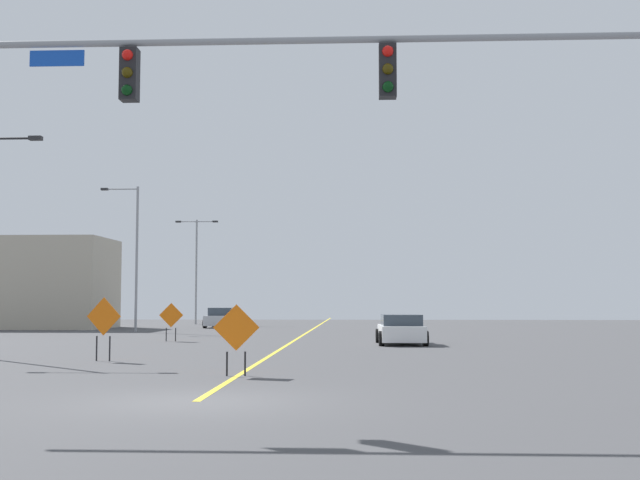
{
  "coord_description": "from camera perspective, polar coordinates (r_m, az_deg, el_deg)",
  "views": [
    {
      "loc": [
        3.12,
        -15.65,
        1.93
      ],
      "look_at": [
        1.49,
        18.75,
        4.49
      ],
      "focal_mm": 45.81,
      "sensor_mm": 36.0,
      "label": 1
    }
  ],
  "objects": [
    {
      "name": "ground",
      "position": [
        16.07,
        -8.66,
        -11.11
      ],
      "size": [
        133.58,
        133.58,
        0.0
      ],
      "primitive_type": "plane",
      "color": "#444447"
    },
    {
      "name": "road_centre_stripe",
      "position": [
        52.88,
        -0.67,
        -6.34
      ],
      "size": [
        0.16,
        74.21,
        0.01
      ],
      "color": "yellow",
      "rests_on": "ground"
    },
    {
      "name": "traffic_signal_assembly",
      "position": [
        16.1,
        4.51,
        9.39
      ],
      "size": [
        15.39,
        0.44,
        7.43
      ],
      "color": "gray",
      "rests_on": "ground"
    },
    {
      "name": "street_lamp_far_left",
      "position": [
        52.0,
        -12.87,
        -0.76
      ],
      "size": [
        2.41,
        0.24,
        9.04
      ],
      "color": "gray",
      "rests_on": "ground"
    },
    {
      "name": "street_lamp_mid_right",
      "position": [
        67.43,
        -8.64,
        -1.57
      ],
      "size": [
        3.5,
        0.24,
        8.54
      ],
      "color": "gray",
      "rests_on": "ground"
    },
    {
      "name": "construction_sign_right_lane",
      "position": [
        21.23,
        -5.87,
        -6.35
      ],
      "size": [
        1.18,
        0.25,
        1.83
      ],
      "color": "orange",
      "rests_on": "ground"
    },
    {
      "name": "construction_sign_left_lane",
      "position": [
        27.16,
        -14.87,
        -5.43
      ],
      "size": [
        1.19,
        0.32,
        2.03
      ],
      "color": "orange",
      "rests_on": "ground"
    },
    {
      "name": "construction_sign_left_shoulder",
      "position": [
        39.58,
        -10.36,
        -5.33
      ],
      "size": [
        1.15,
        0.05,
        1.81
      ],
      "color": "orange",
      "rests_on": "ground"
    },
    {
      "name": "car_silver_near",
      "position": [
        59.27,
        -6.83,
        -5.43
      ],
      "size": [
        2.22,
        4.21,
        1.41
      ],
      "color": "#B7BABF",
      "rests_on": "ground"
    },
    {
      "name": "car_white_distant",
      "position": [
        36.35,
        5.68,
        -6.27
      ],
      "size": [
        2.19,
        3.99,
        1.32
      ],
      "color": "white",
      "rests_on": "ground"
    },
    {
      "name": "roadside_building_west",
      "position": [
        60.64,
        -19.72,
        -2.86
      ],
      "size": [
        11.27,
        6.55,
        6.27
      ],
      "color": "#B2A893",
      "rests_on": "ground"
    }
  ]
}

